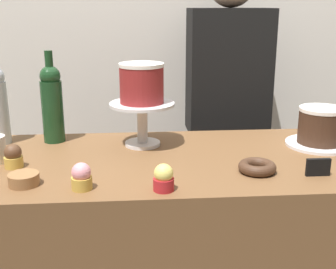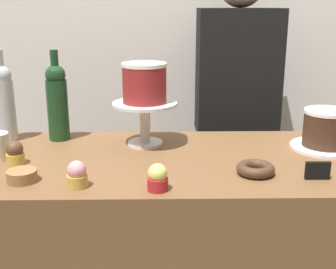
% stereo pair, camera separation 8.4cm
% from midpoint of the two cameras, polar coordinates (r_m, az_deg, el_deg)
% --- Properties ---
extents(back_wall, '(6.00, 0.05, 2.60)m').
position_cam_midpoint_polar(back_wall, '(2.23, -2.96, 13.49)').
color(back_wall, silver).
rests_on(back_wall, ground_plane).
extents(cake_stand_pedestal, '(0.22, 0.22, 0.15)m').
position_cam_midpoint_polar(cake_stand_pedestal, '(1.53, -4.91, 2.30)').
color(cake_stand_pedestal, silver).
rests_on(cake_stand_pedestal, display_counter).
extents(white_layer_cake, '(0.15, 0.15, 0.14)m').
position_cam_midpoint_polar(white_layer_cake, '(1.51, -5.02, 6.62)').
color(white_layer_cake, maroon).
rests_on(white_layer_cake, cake_stand_pedestal).
extents(silver_serving_platter, '(0.23, 0.23, 0.01)m').
position_cam_midpoint_polar(silver_serving_platter, '(1.62, 17.55, -1.20)').
color(silver_serving_platter, white).
rests_on(silver_serving_platter, display_counter).
extents(chocolate_round_cake, '(0.16, 0.16, 0.13)m').
position_cam_midpoint_polar(chocolate_round_cake, '(1.61, 17.76, 1.13)').
color(chocolate_round_cake, '#3D2619').
rests_on(chocolate_round_cake, silver_serving_platter).
extents(wine_bottle_green, '(0.08, 0.08, 0.33)m').
position_cam_midpoint_polar(wine_bottle_green, '(1.63, -16.20, 4.02)').
color(wine_bottle_green, '#193D1E').
rests_on(wine_bottle_green, display_counter).
extents(cupcake_strawberry, '(0.06, 0.06, 0.07)m').
position_cam_midpoint_polar(cupcake_strawberry, '(1.21, -13.07, -5.38)').
color(cupcake_strawberry, gold).
rests_on(cupcake_strawberry, display_counter).
extents(cupcake_chocolate, '(0.06, 0.06, 0.07)m').
position_cam_midpoint_polar(cupcake_chocolate, '(1.43, -20.96, -2.68)').
color(cupcake_chocolate, gold).
rests_on(cupcake_chocolate, display_counter).
extents(cupcake_lemon, '(0.06, 0.06, 0.07)m').
position_cam_midpoint_polar(cupcake_lemon, '(1.17, -2.62, -5.67)').
color(cupcake_lemon, red).
rests_on(cupcake_lemon, display_counter).
extents(donut_chocolate, '(0.11, 0.11, 0.03)m').
position_cam_midpoint_polar(donut_chocolate, '(1.32, 9.68, -4.18)').
color(donut_chocolate, '#472D1E').
rests_on(donut_chocolate, display_counter).
extents(cookie_stack, '(0.08, 0.08, 0.03)m').
position_cam_midpoint_polar(cookie_stack, '(1.29, -19.92, -5.49)').
color(cookie_stack, olive).
rests_on(cookie_stack, display_counter).
extents(price_sign_chalkboard, '(0.07, 0.01, 0.05)m').
position_cam_midpoint_polar(price_sign_chalkboard, '(1.33, 17.14, -4.08)').
color(price_sign_chalkboard, black).
rests_on(price_sign_chalkboard, display_counter).
extents(barista_figure, '(0.36, 0.22, 1.60)m').
position_cam_midpoint_polar(barista_figure, '(2.08, 6.35, 0.27)').
color(barista_figure, black).
rests_on(barista_figure, ground_plane).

